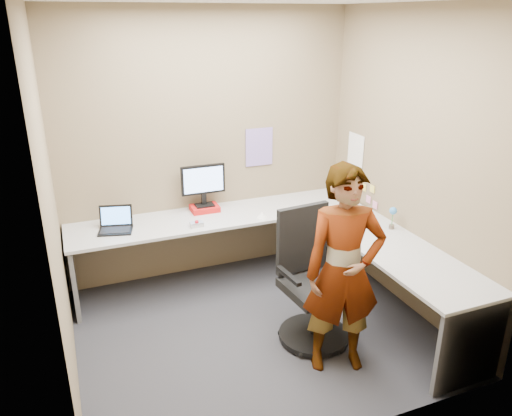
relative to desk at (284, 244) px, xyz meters
name	(u,v)px	position (x,y,z in m)	size (l,w,h in m)	color
ground	(256,330)	(-0.44, -0.39, -0.59)	(3.00, 3.00, 0.00)	#242428
wall_back	(208,147)	(-0.44, 0.91, 0.76)	(3.00, 3.00, 0.00)	#746147
wall_right	(412,165)	(1.06, -0.39, 0.76)	(2.70, 2.70, 0.00)	#746147
wall_left	(52,211)	(-1.94, -0.39, 0.76)	(2.70, 2.70, 0.00)	#746147
desk	(284,244)	(0.00, 0.00, 0.00)	(2.98, 2.58, 0.73)	#ACACAC
paper_ream	(205,208)	(-0.55, 0.75, 0.17)	(0.28, 0.20, 0.06)	red
monitor	(203,182)	(-0.55, 0.77, 0.45)	(0.45, 0.13, 0.42)	black
laptop	(116,224)	(-1.45, 0.60, 0.20)	(0.35, 0.32, 0.21)	black
trackball_mouse	(197,224)	(-0.73, 0.39, 0.17)	(0.12, 0.08, 0.07)	#B7B7BC
origami	(262,215)	(-0.07, 0.36, 0.17)	(0.10, 0.10, 0.06)	white
stapler	(358,211)	(0.87, 0.11, 0.17)	(0.15, 0.04, 0.06)	black
flower	(393,214)	(0.95, -0.34, 0.28)	(0.07, 0.07, 0.22)	brown
calendar_purple	(259,147)	(0.11, 0.90, 0.71)	(0.30, 0.01, 0.40)	#846BB7
calendar_white	(356,152)	(1.05, 0.51, 0.66)	(0.01, 0.28, 0.38)	white
sticky_note_a	(372,189)	(1.05, 0.16, 0.36)	(0.01, 0.07, 0.07)	#F2E059
sticky_note_b	(368,199)	(1.05, 0.21, 0.23)	(0.01, 0.07, 0.07)	pink
sticky_note_c	(375,205)	(1.05, 0.09, 0.21)	(0.01, 0.07, 0.07)	pink
sticky_note_d	(364,187)	(1.05, 0.31, 0.33)	(0.01, 0.07, 0.07)	#F2E059
office_chair	(311,288)	(-0.04, -0.62, -0.13)	(0.60, 0.60, 1.12)	black
person	(344,271)	(0.00, -1.04, 0.23)	(0.60, 0.39, 1.64)	#999399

